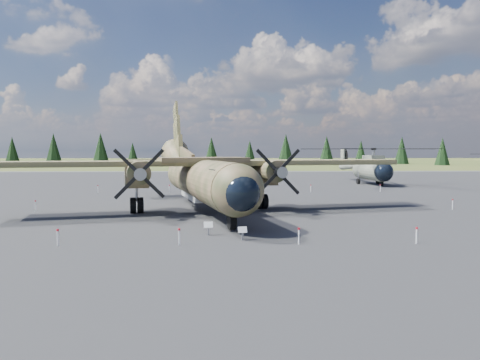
{
  "coord_description": "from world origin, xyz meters",
  "views": [
    {
      "loc": [
        -1.68,
        -36.66,
        4.73
      ],
      "look_at": [
        -0.48,
        2.0,
        2.28
      ],
      "focal_mm": 35.0,
      "sensor_mm": 36.0,
      "label": 1
    }
  ],
  "objects": [
    {
      "name": "info_placard_right",
      "position": [
        -0.8,
        -12.36,
        0.49
      ],
      "size": [
        0.5,
        0.3,
        0.73
      ],
      "rotation": [
        0.0,
        0.0,
        0.23
      ],
      "color": "gray",
      "rests_on": "ground"
    },
    {
      "name": "helicopter_near",
      "position": [
        18.43,
        27.0,
        3.6
      ],
      "size": [
        21.74,
        24.45,
        5.08
      ],
      "rotation": [
        0.0,
        0.0,
        0.09
      ],
      "color": "gray",
      "rests_on": "ground"
    },
    {
      "name": "ground",
      "position": [
        0.0,
        0.0,
        0.0
      ],
      "size": [
        500.0,
        500.0,
        0.0
      ],
      "primitive_type": "plane",
      "color": "brown",
      "rests_on": "ground"
    },
    {
      "name": "transport_plane",
      "position": [
        -3.75,
        0.36,
        3.02
      ],
      "size": [
        31.71,
        28.4,
        10.51
      ],
      "rotation": [
        0.0,
        0.0,
        0.24
      ],
      "color": "#383F22",
      "rests_on": "ground"
    },
    {
      "name": "barrier_fence",
      "position": [
        -0.46,
        -0.08,
        0.51
      ],
      "size": [
        33.12,
        29.62,
        0.85
      ],
      "color": "white",
      "rests_on": "ground"
    },
    {
      "name": "apron",
      "position": [
        0.0,
        10.0,
        0.0
      ],
      "size": [
        120.0,
        120.0,
        0.04
      ],
      "primitive_type": "cube",
      "color": "#505155",
      "rests_on": "ground"
    },
    {
      "name": "info_placard_left",
      "position": [
        -2.65,
        -10.86,
        0.52
      ],
      "size": [
        0.52,
        0.28,
        0.78
      ],
      "rotation": [
        0.0,
        0.0,
        0.14
      ],
      "color": "gray",
      "rests_on": "ground"
    },
    {
      "name": "treeline",
      "position": [
        2.15,
        3.35,
        4.86
      ],
      "size": [
        288.71,
        290.56,
        11.0
      ],
      "color": "black",
      "rests_on": "ground"
    }
  ]
}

